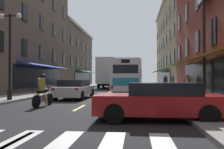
# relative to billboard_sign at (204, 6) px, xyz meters

# --- Properties ---
(ground_plane) EXTENTS (34.80, 80.00, 0.10)m
(ground_plane) POSITION_rel_billboard_sign_xyz_m (-7.05, -0.91, -6.13)
(ground_plane) COLOR black
(lane_centre_dashes) EXTENTS (0.14, 73.90, 0.01)m
(lane_centre_dashes) POSITION_rel_billboard_sign_xyz_m (-7.05, -1.16, -6.08)
(lane_centre_dashes) COLOR #DBCC4C
(lane_centre_dashes) RESTS_ON ground
(crosswalk_near) EXTENTS (7.10, 2.80, 0.01)m
(crosswalk_near) POSITION_rel_billboard_sign_xyz_m (-7.05, -10.91, -6.08)
(crosswalk_near) COLOR silver
(crosswalk_near) RESTS_ON ground
(sidewalk_left) EXTENTS (3.00, 80.00, 0.14)m
(sidewalk_left) POSITION_rel_billboard_sign_xyz_m (-12.95, -0.91, -6.01)
(sidewalk_left) COLOR gray
(sidewalk_left) RESTS_ON ground
(sidewalk_right) EXTENTS (3.00, 80.00, 0.14)m
(sidewalk_right) POSITION_rel_billboard_sign_xyz_m (-1.15, -0.91, -6.01)
(sidewalk_right) COLOR gray
(sidewalk_right) RESTS_ON ground
(billboard_sign) EXTENTS (0.40, 2.65, 7.85)m
(billboard_sign) POSITION_rel_billboard_sign_xyz_m (0.00, 0.00, 0.00)
(billboard_sign) COLOR black
(billboard_sign) RESTS_ON sidewalk_right
(transit_bus) EXTENTS (2.84, 11.68, 3.17)m
(transit_bus) POSITION_rel_billboard_sign_xyz_m (-5.04, 9.42, -4.42)
(transit_bus) COLOR silver
(transit_bus) RESTS_ON ground
(box_truck) EXTENTS (2.54, 7.98, 4.26)m
(box_truck) POSITION_rel_billboard_sign_xyz_m (-8.42, 19.15, -3.92)
(box_truck) COLOR white
(box_truck) RESTS_ON ground
(sedan_near) EXTENTS (2.03, 4.68, 1.32)m
(sedan_near) POSITION_rel_billboard_sign_xyz_m (-8.58, 0.68, -5.40)
(sedan_near) COLOR silver
(sedan_near) RESTS_ON ground
(sedan_mid) EXTENTS (2.01, 4.44, 1.28)m
(sedan_mid) POSITION_rel_billboard_sign_xyz_m (-8.18, 28.02, -5.42)
(sedan_mid) COLOR black
(sedan_mid) RESTS_ON ground
(sedan_far) EXTENTS (4.26, 1.92, 1.28)m
(sedan_far) POSITION_rel_billboard_sign_xyz_m (-3.54, -7.55, -5.42)
(sedan_far) COLOR maroon
(sedan_far) RESTS_ON ground
(motorcycle_rider) EXTENTS (0.63, 2.07, 1.66)m
(motorcycle_rider) POSITION_rel_billboard_sign_xyz_m (-9.02, -4.06, -5.37)
(motorcycle_rider) COLOR black
(motorcycle_rider) RESTS_ON ground
(bicycle_near) EXTENTS (1.71, 0.48, 0.91)m
(bicycle_near) POSITION_rel_billboard_sign_xyz_m (-11.68, 2.58, -5.58)
(bicycle_near) COLOR black
(bicycle_near) RESTS_ON sidewalk_left
(pedestrian_near) EXTENTS (0.47, 0.52, 1.57)m
(pedestrian_near) POSITION_rel_billboard_sign_xyz_m (-0.18, 4.08, -5.12)
(pedestrian_near) COLOR #66387F
(pedestrian_near) RESTS_ON sidewalk_right
(pedestrian_mid) EXTENTS (0.36, 0.36, 1.74)m
(pedestrian_mid) POSITION_rel_billboard_sign_xyz_m (-0.48, 10.23, -5.05)
(pedestrian_mid) COLOR navy
(pedestrian_mid) RESTS_ON sidewalk_right
(pedestrian_far) EXTENTS (0.36, 0.36, 1.69)m
(pedestrian_far) POSITION_rel_billboard_sign_xyz_m (-0.68, 13.97, -5.08)
(pedestrian_far) COLOR black
(pedestrian_far) RESTS_ON sidewalk_right
(pedestrian_rear) EXTENTS (0.36, 0.36, 1.67)m
(pedestrian_rear) POSITION_rel_billboard_sign_xyz_m (-1.15, 11.05, -5.09)
(pedestrian_rear) COLOR #B29947
(pedestrian_rear) RESTS_ON sidewalk_right
(street_lamp_twin) EXTENTS (1.42, 0.32, 5.21)m
(street_lamp_twin) POSITION_rel_billboard_sign_xyz_m (-11.87, -2.09, -3.06)
(street_lamp_twin) COLOR black
(street_lamp_twin) RESTS_ON sidewalk_left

